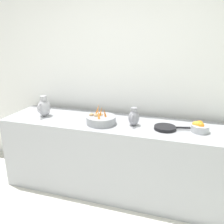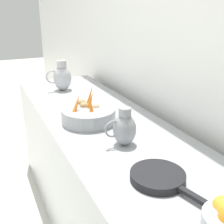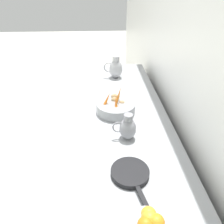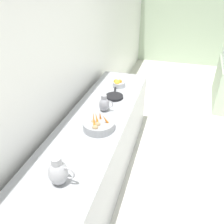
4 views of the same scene
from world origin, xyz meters
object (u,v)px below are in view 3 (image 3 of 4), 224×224
Objects in this scene: vegetable_colander at (116,107)px; metal_pitcher_short at (127,128)px; orange_bowl at (149,224)px; skillet_on_counter at (130,173)px; metal_pitcher_tall at (116,68)px.

metal_pitcher_short is at bearing 99.09° from vegetable_colander.
vegetable_colander is 1.64× the size of metal_pitcher_short.
vegetable_colander is 1.86× the size of orange_bowl.
metal_pitcher_tall is at bearing -90.53° from skillet_on_counter.
skillet_on_counter is at bearing 86.55° from metal_pitcher_short.
orange_bowl is 0.34m from skillet_on_counter.
skillet_on_counter is at bearing 89.47° from metal_pitcher_tall.
metal_pitcher_short reaches higher than skillet_on_counter.
metal_pitcher_tall is (-0.05, -0.76, 0.07)m from vegetable_colander.
metal_pitcher_tall is at bearing -89.62° from metal_pitcher_short.
vegetable_colander is 0.89× the size of skillet_on_counter.
vegetable_colander is 0.37m from metal_pitcher_short.
vegetable_colander reaches higher than skillet_on_counter.
vegetable_colander is at bearing -85.86° from orange_bowl.
orange_bowl is at bearing 91.48° from metal_pitcher_short.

